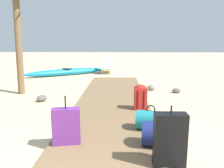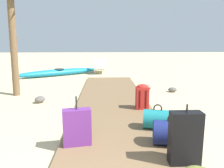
{
  "view_description": "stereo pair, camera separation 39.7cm",
  "coord_description": "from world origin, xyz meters",
  "views": [
    {
      "loc": [
        0.16,
        -0.92,
        1.67
      ],
      "look_at": [
        -0.01,
        4.98,
        0.55
      ],
      "focal_mm": 36.18,
      "sensor_mm": 36.0,
      "label": 1
    },
    {
      "loc": [
        -0.24,
        -0.92,
        1.67
      ],
      "look_at": [
        -0.01,
        4.98,
        0.55
      ],
      "focal_mm": 36.18,
      "sensor_mm": 36.0,
      "label": 2
    }
  ],
  "objects": [
    {
      "name": "ground_plane",
      "position": [
        0.0,
        3.62,
        0.0
      ],
      "size": [
        60.0,
        60.0,
        0.0
      ],
      "primitive_type": "plane",
      "color": "#CCB789"
    },
    {
      "name": "boardwalk",
      "position": [
        0.0,
        4.53,
        0.04
      ],
      "size": [
        1.88,
        9.05,
        0.08
      ],
      "primitive_type": "cube",
      "color": "brown",
      "rests_on": "ground"
    },
    {
      "name": "duffel_bag_navy",
      "position": [
        0.82,
        2.34,
        0.27
      ],
      "size": [
        0.63,
        0.47,
        0.49
      ],
      "color": "navy",
      "rests_on": "boardwalk"
    },
    {
      "name": "suitcase_black",
      "position": [
        0.82,
        1.79,
        0.43
      ],
      "size": [
        0.41,
        0.19,
        0.81
      ],
      "color": "black",
      "rests_on": "boardwalk"
    },
    {
      "name": "suitcase_purple",
      "position": [
        -0.65,
        2.39,
        0.37
      ],
      "size": [
        0.46,
        0.26,
        0.78
      ],
      "color": "#6B2D84",
      "rests_on": "boardwalk"
    },
    {
      "name": "duffel_bag_teal",
      "position": [
        0.75,
        3.01,
        0.26
      ],
      "size": [
        0.58,
        0.45,
        0.46
      ],
      "color": "#197A7F",
      "rests_on": "boardwalk"
    },
    {
      "name": "backpack_red",
      "position": [
        0.68,
        4.27,
        0.39
      ],
      "size": [
        0.29,
        0.26,
        0.6
      ],
      "color": "red",
      "rests_on": "boardwalk"
    },
    {
      "name": "lounge_chair",
      "position": [
        -0.45,
        11.01,
        0.33
      ],
      "size": [
        0.63,
        1.56,
        0.78
      ],
      "color": "white",
      "rests_on": "ground"
    },
    {
      "name": "kayak",
      "position": [
        -2.42,
        10.17,
        0.17
      ],
      "size": [
        3.86,
        2.77,
        0.34
      ],
      "color": "teal",
      "rests_on": "ground"
    },
    {
      "name": "rock_left_near",
      "position": [
        -2.0,
        5.18,
        0.09
      ],
      "size": [
        0.36,
        0.39,
        0.18
      ],
      "primitive_type": "ellipsoid",
      "rotation": [
        0.0,
        0.0,
        1.05
      ],
      "color": "#5B5651",
      "rests_on": "ground"
    },
    {
      "name": "rock_right_far",
      "position": [
        1.3,
        6.76,
        0.09
      ],
      "size": [
        0.36,
        0.37,
        0.19
      ],
      "primitive_type": "ellipsoid",
      "rotation": [
        0.0,
        0.0,
        1.98
      ],
      "color": "gray",
      "rests_on": "ground"
    },
    {
      "name": "rock_right_near",
      "position": [
        2.06,
        6.36,
        0.08
      ],
      "size": [
        0.29,
        0.23,
        0.16
      ],
      "primitive_type": "ellipsoid",
      "rotation": [
        0.0,
        0.0,
        0.02
      ],
      "color": "#5B5651",
      "rests_on": "ground"
    }
  ]
}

